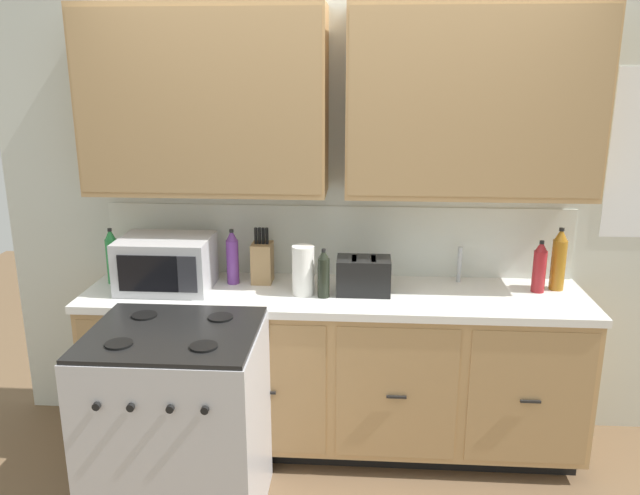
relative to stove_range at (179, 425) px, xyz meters
The scene contains 14 objects.
ground_plane 0.89m from the stove_range, 25.69° to the left, with size 8.00×8.00×0.00m, color brown.
wall_unit 1.60m from the stove_range, 50.30° to the left, with size 3.82×0.40×2.51m.
counter_run 0.93m from the stove_range, 42.39° to the left, with size 2.65×0.64×0.92m.
stove_range is the anchor object (origin of this frame).
microwave 0.88m from the stove_range, 108.64° to the left, with size 0.48×0.37×0.28m.
toaster 1.18m from the stove_range, 36.54° to the left, with size 0.28×0.18×0.19m.
knife_block 0.99m from the stove_range, 69.77° to the left, with size 0.11×0.14×0.31m.
sink_faucet 1.69m from the stove_range, 31.61° to the left, with size 0.02×0.02×0.20m, color #B2B5BA.
paper_towel_roll 0.97m from the stove_range, 47.98° to the left, with size 0.12×0.12×0.26m, color white.
bottle_amber 2.10m from the stove_range, 21.91° to the left, with size 0.08×0.08×0.34m.
bottle_dark 1.01m from the stove_range, 40.77° to the left, with size 0.06×0.06×0.26m.
bottle_violet 0.95m from the stove_range, 80.29° to the left, with size 0.07×0.07×0.30m.
bottle_green 1.06m from the stove_range, 127.50° to the left, with size 0.06×0.06×0.31m.
bottle_red 1.98m from the stove_range, 21.85° to the left, with size 0.07×0.07×0.28m.
Camera 1 is at (0.14, -2.89, 2.06)m, focal length 35.85 mm.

